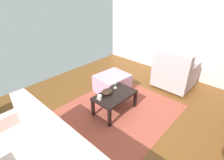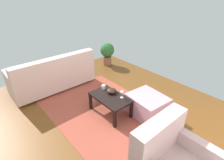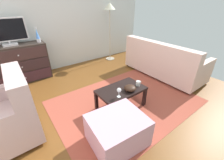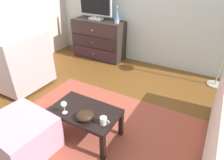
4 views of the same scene
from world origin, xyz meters
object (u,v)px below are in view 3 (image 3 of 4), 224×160
ottoman (117,130)px  wine_glass (119,90)px  lava_lamp (38,36)px  bowl_decorative (130,88)px  tv (6,31)px  mug (138,83)px  standing_lamp (110,12)px  couch_large (162,62)px  dresser (21,64)px  coffee_table (121,92)px  armchair (6,116)px

ottoman → wine_glass: bearing=49.2°
lava_lamp → bowl_decorative: lava_lamp is taller
tv → mug: (1.59, -2.28, -0.72)m
standing_lamp → lava_lamp: bearing=179.9°
mug → standing_lamp: bearing=65.8°
bowl_decorative → couch_large: couch_large is taller
dresser → mug: 2.72m
wine_glass → dresser: bearing=114.0°
mug → ottoman: 0.96m
coffee_table → standing_lamp: size_ratio=0.49×
wine_glass → armchair: (-1.45, 0.56, -0.13)m
lava_lamp → armchair: lava_lamp is taller
mug → ottoman: (-0.82, -0.44, -0.23)m
lava_lamp → bowl_decorative: (0.81, -2.24, -0.57)m
ottoman → standing_lamp: standing_lamp is taller
tv → armchair: 1.98m
tv → couch_large: size_ratio=0.39×
tv → coffee_table: (1.27, -2.19, -0.82)m
armchair → mug: bearing=-14.4°
couch_large → armchair: size_ratio=2.08×
lava_lamp → coffee_table: (0.72, -2.12, -0.67)m
armchair → standing_lamp: bearing=30.2°
bowl_decorative → standing_lamp: standing_lamp is taller
lava_lamp → mug: lava_lamp is taller
ottoman → standing_lamp: 3.43m
armchair → bowl_decorative: bearing=-17.1°
wine_glass → bowl_decorative: size_ratio=0.80×
bowl_decorative → standing_lamp: bearing=61.4°
wine_glass → standing_lamp: standing_lamp is taller
coffee_table → dresser: bearing=119.1°
dresser → armchair: bearing=-103.4°
coffee_table → armchair: bearing=165.8°
ottoman → couch_large: bearing=22.9°
ottoman → bowl_decorative: bearing=34.8°
lava_lamp → wine_glass: size_ratio=2.10×
armchair → ottoman: (1.12, -0.94, -0.17)m
mug → wine_glass: bearing=-172.8°
lava_lamp → coffee_table: size_ratio=0.41×
ottoman → armchair: bearing=140.0°
armchair → standing_lamp: size_ratio=0.56×
lava_lamp → couch_large: 3.04m
lava_lamp → standing_lamp: bearing=-0.1°
tv → mug: 2.87m
couch_large → armchair: (-3.31, 0.02, 0.03)m
lava_lamp → ottoman: (0.21, -2.65, -0.80)m
wine_glass → standing_lamp: size_ratio=0.09×
dresser → bowl_decorative: dresser is taller
wine_glass → couch_large: size_ratio=0.08×
lava_lamp → tv: bearing=173.1°
lava_lamp → mug: bearing=-65.0°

